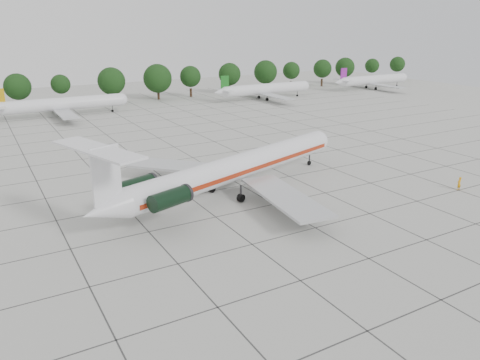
{
  "coord_description": "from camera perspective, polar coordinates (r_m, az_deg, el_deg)",
  "views": [
    {
      "loc": [
        -22.1,
        -44.06,
        21.07
      ],
      "look_at": [
        3.83,
        1.13,
        3.5
      ],
      "focal_mm": 35.0,
      "sensor_mm": 36.0,
      "label": 1
    }
  ],
  "objects": [
    {
      "name": "main_airliner",
      "position": [
        58.94,
        -1.35,
        1.28
      ],
      "size": [
        41.29,
        31.54,
        9.9
      ],
      "rotation": [
        0.0,
        0.0,
        0.32
      ],
      "color": "silver",
      "rests_on": "ground"
    },
    {
      "name": "ground",
      "position": [
        53.6,
        -2.96,
        -4.53
      ],
      "size": [
        260.0,
        260.0,
        0.0
      ],
      "primitive_type": "plane",
      "color": "#B9B9B1",
      "rests_on": "ground"
    },
    {
      "name": "apron_joints",
      "position": [
        66.48,
        -8.85,
        -0.06
      ],
      "size": [
        170.0,
        170.0,
        0.02
      ],
      "primitive_type": "cube",
      "color": "#383838",
      "rests_on": "ground"
    },
    {
      "name": "bg_airliner_d",
      "position": [
        137.06,
        3.12,
        11.0
      ],
      "size": [
        28.24,
        27.2,
        7.4
      ],
      "color": "silver",
      "rests_on": "ground"
    },
    {
      "name": "ground_crew",
      "position": [
        68.26,
        25.15,
        -0.38
      ],
      "size": [
        0.69,
        0.48,
        1.78
      ],
      "primitive_type": "imported",
      "rotation": [
        0.0,
        0.0,
        3.23
      ],
      "color": "orange",
      "rests_on": "ground"
    },
    {
      "name": "tree_line",
      "position": [
        130.35,
        -25.49,
        10.22
      ],
      "size": [
        249.86,
        8.44,
        10.22
      ],
      "color": "#332114",
      "rests_on": "ground"
    },
    {
      "name": "bg_airliner_c",
      "position": [
        118.56,
        -20.74,
        8.64
      ],
      "size": [
        28.24,
        27.2,
        7.4
      ],
      "color": "silver",
      "rests_on": "ground"
    },
    {
      "name": "bg_airliner_e",
      "position": [
        165.51,
        15.95,
        11.64
      ],
      "size": [
        28.24,
        27.2,
        7.4
      ],
      "color": "silver",
      "rests_on": "ground"
    }
  ]
}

